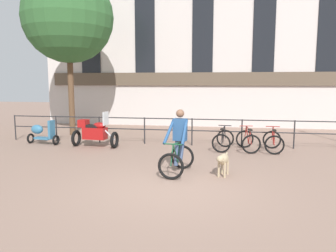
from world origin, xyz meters
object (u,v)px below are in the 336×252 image
parked_bicycle_mid_left (248,141)px  parked_scooter (42,133)px  parked_bicycle_mid_right (273,141)px  parked_motorcycle (94,132)px  cyclist_with_bike (178,145)px  dog (223,160)px  parked_bicycle_near_lamp (223,140)px

parked_bicycle_mid_left → parked_scooter: bearing=-7.8°
parked_bicycle_mid_right → parked_scooter: bearing=3.9°
parked_motorcycle → cyclist_with_bike: bearing=-124.4°
dog → parked_bicycle_near_lamp: 3.40m
parked_bicycle_near_lamp → parked_bicycle_mid_left: same height
parked_bicycle_near_lamp → cyclist_with_bike: bearing=77.7°
parked_bicycle_near_lamp → parked_bicycle_mid_left: (0.87, 0.00, 0.00)m
parked_bicycle_mid_left → parked_bicycle_near_lamp: bearing=-8.5°
parked_motorcycle → parked_bicycle_near_lamp: parked_motorcycle is taller
parked_bicycle_mid_left → dog: bearing=67.2°
parked_bicycle_mid_left → parked_scooter: 7.90m
dog → parked_bicycle_near_lamp: size_ratio=0.77×
parked_bicycle_mid_left → parked_bicycle_mid_right: bearing=171.5°
cyclist_with_bike → parked_bicycle_mid_left: bearing=65.5°
parked_scooter → dog: bearing=-106.4°
parked_scooter → parked_bicycle_mid_right: bearing=-80.6°
parked_scooter → cyclist_with_bike: bearing=-109.6°
parked_motorcycle → parked_bicycle_mid_right: size_ratio=1.52×
cyclist_with_bike → parked_bicycle_mid_left: size_ratio=1.42×
parked_bicycle_mid_right → cyclist_with_bike: bearing=51.4°
dog → parked_bicycle_mid_right: bearing=76.1°
parked_bicycle_mid_right → parked_scooter: 8.76m
parked_motorcycle → parked_bicycle_near_lamp: bearing=-81.2°
cyclist_with_bike → parked_bicycle_near_lamp: size_ratio=1.43×
dog → parked_bicycle_mid_right: (1.73, 3.40, -0.07)m
dog → parked_bicycle_mid_left: 3.51m
cyclist_with_bike → parked_scooter: size_ratio=1.28×
dog → parked_scooter: (-7.03, 3.31, 0.03)m
parked_motorcycle → parked_bicycle_mid_right: bearing=-82.2°
cyclist_with_bike → parked_motorcycle: (-3.57, 2.93, -0.20)m
cyclist_with_bike → parked_bicycle_near_lamp: (1.19, 3.25, -0.41)m
parked_bicycle_near_lamp → parked_bicycle_mid_right: 1.73m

